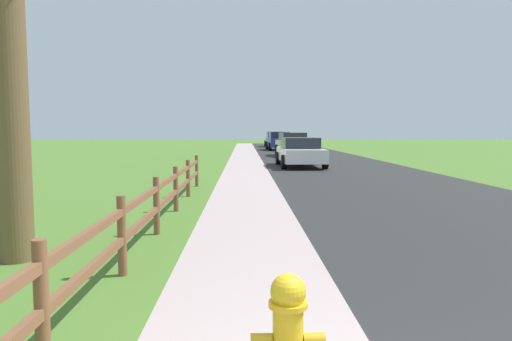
{
  "coord_description": "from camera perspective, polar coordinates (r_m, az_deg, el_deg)",
  "views": [
    {
      "loc": [
        -1.08,
        -2.16,
        1.82
      ],
      "look_at": [
        -0.76,
        9.81,
        0.76
      ],
      "focal_mm": 32.43,
      "sensor_mm": 36.0,
      "label": 1
    }
  ],
  "objects": [
    {
      "name": "rail_fence",
      "position": [
        8.18,
        -12.18,
        -3.71
      ],
      "size": [
        0.11,
        13.78,
        1.01
      ],
      "color": "brown",
      "rests_on": "ground"
    },
    {
      "name": "road_asphalt",
      "position": [
        29.57,
        7.41,
        1.47
      ],
      "size": [
        7.0,
        66.0,
        0.01
      ],
      "primitive_type": "cube",
      "color": "#292929",
      "rests_on": "ground"
    },
    {
      "name": "curb_concrete",
      "position": [
        29.28,
        -5.27,
        1.46
      ],
      "size": [
        6.0,
        66.0,
        0.01
      ],
      "primitive_type": "cube",
      "color": "#B49E9C",
      "rests_on": "ground"
    },
    {
      "name": "parked_car_silver",
      "position": [
        50.14,
        2.28,
        3.89
      ],
      "size": [
        2.05,
        4.84,
        1.63
      ],
      "color": "#B7BABF",
      "rests_on": "ground"
    },
    {
      "name": "parked_suv_white",
      "position": [
        22.98,
        5.47,
        2.29
      ],
      "size": [
        2.21,
        4.76,
        1.44
      ],
      "color": "white",
      "rests_on": "ground"
    },
    {
      "name": "ground_plane",
      "position": [
        27.24,
        0.77,
        1.2
      ],
      "size": [
        120.0,
        120.0,
        0.0
      ],
      "primitive_type": "plane",
      "color": "#4C752B"
    },
    {
      "name": "parked_car_blue",
      "position": [
        41.86,
        2.86,
        3.64
      ],
      "size": [
        2.29,
        4.58,
        1.63
      ],
      "color": "navy",
      "rests_on": "ground"
    },
    {
      "name": "parked_car_beige",
      "position": [
        32.2,
        4.53,
        3.27
      ],
      "size": [
        2.23,
        4.98,
        1.63
      ],
      "color": "#C6B793",
      "rests_on": "ground"
    },
    {
      "name": "grass_verge",
      "position": [
        29.41,
        -8.18,
        1.45
      ],
      "size": [
        5.0,
        66.0,
        0.0
      ],
      "primitive_type": "cube",
      "color": "#4C752B",
      "rests_on": "ground"
    },
    {
      "name": "fire_hydrant",
      "position": [
        3.26,
        3.97,
        -19.67
      ],
      "size": [
        0.5,
        0.42,
        0.88
      ],
      "color": "yellow",
      "rests_on": "ground"
    }
  ]
}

